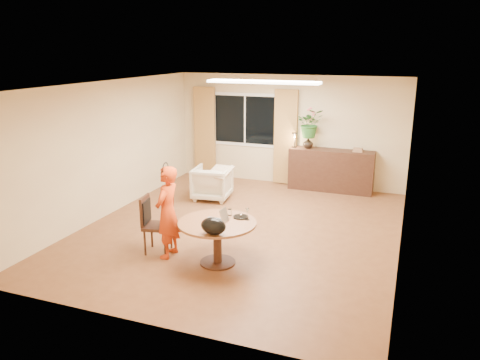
# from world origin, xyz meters

# --- Properties ---
(floor) EXTENTS (6.50, 6.50, 0.00)m
(floor) POSITION_xyz_m (0.00, 0.00, 0.00)
(floor) COLOR brown
(floor) RESTS_ON ground
(ceiling) EXTENTS (6.50, 6.50, 0.00)m
(ceiling) POSITION_xyz_m (0.00, 0.00, 2.60)
(ceiling) COLOR white
(ceiling) RESTS_ON wall_back
(wall_back) EXTENTS (5.50, 0.00, 5.50)m
(wall_back) POSITION_xyz_m (0.00, 3.25, 1.30)
(wall_back) COLOR tan
(wall_back) RESTS_ON floor
(wall_left) EXTENTS (0.00, 6.50, 6.50)m
(wall_left) POSITION_xyz_m (-2.75, 0.00, 1.30)
(wall_left) COLOR tan
(wall_left) RESTS_ON floor
(wall_right) EXTENTS (0.00, 6.50, 6.50)m
(wall_right) POSITION_xyz_m (2.75, 0.00, 1.30)
(wall_right) COLOR tan
(wall_right) RESTS_ON floor
(window) EXTENTS (1.70, 0.03, 1.30)m
(window) POSITION_xyz_m (-1.10, 3.23, 1.50)
(window) COLOR white
(window) RESTS_ON wall_back
(curtain_left) EXTENTS (0.55, 0.08, 2.25)m
(curtain_left) POSITION_xyz_m (-2.15, 3.15, 1.15)
(curtain_left) COLOR olive
(curtain_left) RESTS_ON wall_back
(curtain_right) EXTENTS (0.55, 0.08, 2.25)m
(curtain_right) POSITION_xyz_m (-0.05, 3.15, 1.15)
(curtain_right) COLOR olive
(curtain_right) RESTS_ON wall_back
(ceiling_panel) EXTENTS (2.20, 0.35, 0.05)m
(ceiling_panel) POSITION_xyz_m (0.00, 1.20, 2.57)
(ceiling_panel) COLOR white
(ceiling_panel) RESTS_ON ceiling
(dining_table) EXTENTS (1.19, 1.19, 0.68)m
(dining_table) POSITION_xyz_m (0.15, -1.43, 0.53)
(dining_table) COLOR brown
(dining_table) RESTS_ON floor
(dining_chair) EXTENTS (0.52, 0.49, 0.93)m
(dining_chair) POSITION_xyz_m (-0.92, -1.38, 0.47)
(dining_chair) COLOR black
(dining_chair) RESTS_ON floor
(child) EXTENTS (0.54, 0.36, 1.47)m
(child) POSITION_xyz_m (-0.68, -1.45, 0.73)
(child) COLOR red
(child) RESTS_ON floor
(laptop) EXTENTS (0.34, 0.23, 0.22)m
(laptop) POSITION_xyz_m (0.10, -1.41, 0.79)
(laptop) COLOR #B7B7BC
(laptop) RESTS_ON dining_table
(tumbler) EXTENTS (0.08, 0.08, 0.10)m
(tumbler) POSITION_xyz_m (0.22, -1.10, 0.73)
(tumbler) COLOR white
(tumbler) RESTS_ON dining_table
(wine_glass) EXTENTS (0.07, 0.07, 0.19)m
(wine_glass) POSITION_xyz_m (0.54, -1.19, 0.77)
(wine_glass) COLOR white
(wine_glass) RESTS_ON dining_table
(pot_lid) EXTENTS (0.24, 0.24, 0.04)m
(pot_lid) POSITION_xyz_m (0.41, -1.13, 0.69)
(pot_lid) COLOR white
(pot_lid) RESTS_ON dining_table
(handbag) EXTENTS (0.42, 0.32, 0.25)m
(handbag) POSITION_xyz_m (0.29, -1.90, 0.80)
(handbag) COLOR black
(handbag) RESTS_ON dining_table
(armchair) EXTENTS (0.86, 0.88, 0.72)m
(armchair) POSITION_xyz_m (-1.22, 1.46, 0.36)
(armchair) COLOR beige
(armchair) RESTS_ON floor
(throw) EXTENTS (0.50, 0.59, 0.03)m
(throw) POSITION_xyz_m (-1.00, 1.38, 0.73)
(throw) COLOR beige
(throw) RESTS_ON armchair
(sideboard) EXTENTS (1.92, 0.47, 0.96)m
(sideboard) POSITION_xyz_m (1.09, 3.01, 0.48)
(sideboard) COLOR black
(sideboard) RESTS_ON floor
(vase) EXTENTS (0.29, 0.29, 0.25)m
(vase) POSITION_xyz_m (0.53, 3.01, 1.08)
(vase) COLOR black
(vase) RESTS_ON sideboard
(bouquet) EXTENTS (0.73, 0.68, 0.66)m
(bouquet) POSITION_xyz_m (0.56, 3.01, 1.54)
(bouquet) COLOR #3C6D28
(bouquet) RESTS_ON vase
(book_stack) EXTENTS (0.24, 0.19, 0.09)m
(book_stack) POSITION_xyz_m (1.66, 3.01, 1.00)
(book_stack) COLOR #99674E
(book_stack) RESTS_ON sideboard
(desk_lamp) EXTENTS (0.16, 0.16, 0.37)m
(desk_lamp) POSITION_xyz_m (0.22, 2.96, 1.14)
(desk_lamp) COLOR black
(desk_lamp) RESTS_ON sideboard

